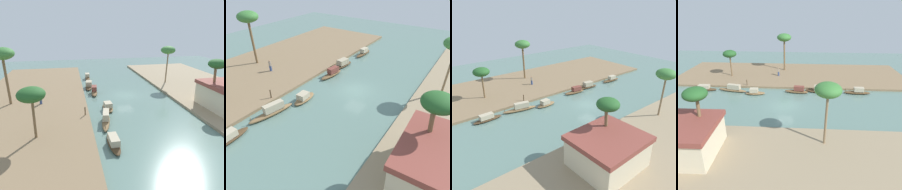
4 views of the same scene
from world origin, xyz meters
TOP-DOWN VIEW (x-y plane):
  - river_water at (0.00, 0.00)m, footprint 75.83×75.83m
  - riverbank_left at (0.00, -14.67)m, footprint 46.49×15.97m
  - sampan_open_hull at (5.48, -3.94)m, footprint 3.40×1.44m
  - sampan_downstream_large at (9.51, -4.88)m, footprint 5.30×1.87m
  - sampan_near_left_bank at (-1.68, -4.93)m, footprint 4.11×1.40m
  - sampan_upstream_small at (14.65, -5.04)m, footprint 4.17×1.16m
  - sampan_with_red_awning at (-11.85, -5.19)m, footprint 4.44×1.02m
  - sampan_foreground at (-5.31, -5.51)m, footprint 4.54×1.77m
  - person_on_near_bank at (2.50, -13.08)m, footprint 0.38×0.39m
  - mooring_post at (7.62, -7.20)m, footprint 0.14×0.14m
  - palm_tree_left_near at (1.64, -17.36)m, footprint 3.03×3.03m
  - palm_tree_left_far at (12.15, -12.47)m, footprint 2.68×2.68m
  - palm_tree_right_tall at (-5.03, 9.48)m, footprint 2.67×2.67m
  - palm_tree_right_short at (7.69, 10.45)m, footprint 2.37×2.37m
  - riverside_building at (8.96, 11.88)m, footprint 6.94×6.19m

SIDE VIEW (x-z plane):
  - river_water at x=0.00m, z-range 0.00..0.00m
  - riverbank_left at x=0.00m, z-range 0.00..0.36m
  - sampan_open_hull at x=5.48m, z-range -0.14..0.91m
  - sampan_upstream_small at x=14.65m, z-range -0.12..0.92m
  - sampan_with_red_awning at x=-11.85m, z-range -0.16..1.02m
  - sampan_foreground at x=-5.31m, z-range -0.15..1.07m
  - sampan_near_left_bank at x=-1.68m, z-range -0.15..1.11m
  - sampan_downstream_large at x=9.51m, z-range -0.17..1.16m
  - mooring_post at x=7.62m, z-range 0.36..1.42m
  - person_on_near_bank at x=2.50m, z-range 0.23..1.90m
  - riverside_building at x=8.96m, z-range 0.39..3.76m
  - palm_tree_left_far at x=12.15m, z-range 2.20..7.49m
  - palm_tree_right_short at x=7.69m, z-range 2.70..9.18m
  - palm_tree_right_tall at x=-5.03m, z-range 2.97..9.90m
  - palm_tree_left_near at x=1.64m, z-range 3.30..11.26m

